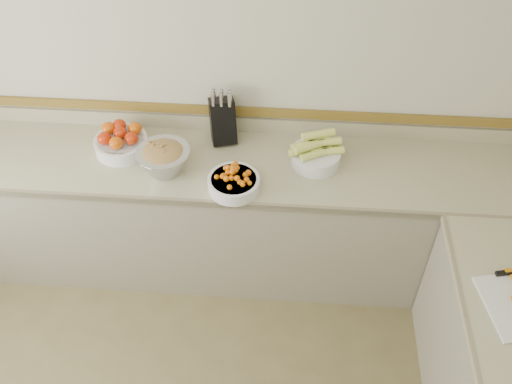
# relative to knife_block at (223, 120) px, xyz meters

# --- Properties ---
(back_wall) EXTENTS (4.00, 0.00, 4.00)m
(back_wall) POSITION_rel_knife_block_xyz_m (-0.11, 0.10, 0.25)
(back_wall) COLOR beige
(back_wall) RESTS_ON ground_plane
(counter_back) EXTENTS (4.00, 0.65, 1.08)m
(counter_back) POSITION_rel_knife_block_xyz_m (-0.11, -0.22, -0.59)
(counter_back) COLOR tan
(counter_back) RESTS_ON ground_plane
(knife_block) EXTENTS (0.19, 0.21, 0.36)m
(knife_block) POSITION_rel_knife_block_xyz_m (0.00, 0.00, 0.00)
(knife_block) COLOR black
(knife_block) RESTS_ON counter_back
(tomato_bowl) EXTENTS (0.32, 0.32, 0.16)m
(tomato_bowl) POSITION_rel_knife_block_xyz_m (-0.60, -0.15, -0.08)
(tomato_bowl) COLOR silver
(tomato_bowl) RESTS_ON counter_back
(cherry_tomato_bowl) EXTENTS (0.29, 0.29, 0.16)m
(cherry_tomato_bowl) POSITION_rel_knife_block_xyz_m (0.11, -0.43, -0.09)
(cherry_tomato_bowl) COLOR silver
(cherry_tomato_bowl) RESTS_ON counter_back
(corn_bowl) EXTENTS (0.32, 0.29, 0.21)m
(corn_bowl) POSITION_rel_knife_block_xyz_m (0.56, -0.18, -0.07)
(corn_bowl) COLOR silver
(corn_bowl) RESTS_ON counter_back
(rhubarb_bowl) EXTENTS (0.31, 0.31, 0.18)m
(rhubarb_bowl) POSITION_rel_knife_block_xyz_m (-0.30, -0.31, -0.05)
(rhubarb_bowl) COLOR #B2B2BA
(rhubarb_bowl) RESTS_ON counter_back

